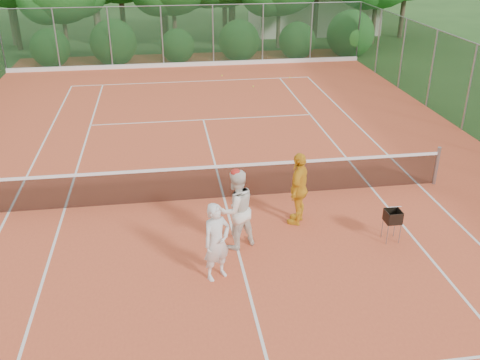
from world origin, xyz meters
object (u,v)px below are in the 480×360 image
object	(u,v)px
player_center_grp	(236,209)
ball_hopper	(393,217)
player_yellow	(299,188)
player_white	(217,242)

from	to	relation	value
player_center_grp	ball_hopper	world-z (taller)	player_center_grp
player_yellow	player_white	bearing A→B (deg)	-18.13
player_white	ball_hopper	size ratio (longest dim) A/B	2.19
player_white	player_center_grp	world-z (taller)	player_center_grp
player_white	player_center_grp	size ratio (longest dim) A/B	0.89
player_yellow	ball_hopper	size ratio (longest dim) A/B	2.36
player_center_grp	player_yellow	distance (m)	1.84
player_white	ball_hopper	bearing A→B (deg)	-17.45
player_yellow	ball_hopper	bearing A→B (deg)	88.72
player_center_grp	ball_hopper	xyz separation A→B (m)	(3.54, -0.30, -0.33)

